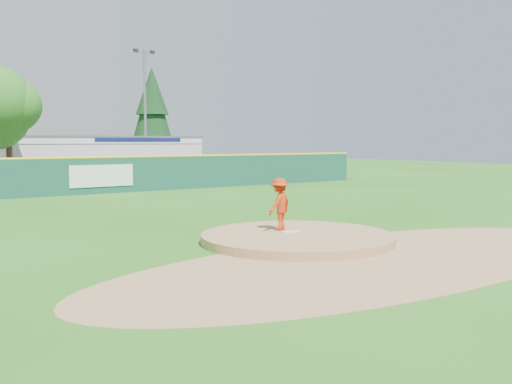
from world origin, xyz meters
TOP-DOWN VIEW (x-y plane):
  - ground at (0.00, 0.00)m, footprint 120.00×120.00m
  - pitchers_mound at (0.00, 0.00)m, footprint 5.50×5.50m
  - pitching_rubber at (0.00, 0.30)m, footprint 0.60×0.15m
  - infield_dirt_arc at (0.00, -3.00)m, footprint 15.40×15.40m
  - parking_lot at (0.00, 27.00)m, footprint 44.00×16.00m
  - pitcher at (-0.01, 0.82)m, footprint 1.14×0.91m
  - van at (-1.71, 24.70)m, footprint 5.34×3.69m
  - pool_building_grp at (6.00, 31.99)m, footprint 15.20×8.20m
  - outfield_fence at (0.00, 18.00)m, footprint 40.00×0.14m
  - deciduous_tree at (-2.00, 25.00)m, footprint 5.60×5.60m
  - conifer_tree at (13.00, 36.00)m, footprint 4.40×4.40m
  - light_pole_right at (9.00, 29.00)m, footprint 1.75×0.25m

SIDE VIEW (x-z plane):
  - ground at x=0.00m, z-range 0.00..0.00m
  - pitchers_mound at x=0.00m, z-range -0.25..0.25m
  - infield_dirt_arc at x=0.00m, z-range 0.00..0.01m
  - parking_lot at x=0.00m, z-range 0.00..0.02m
  - pitching_rubber at x=0.00m, z-range 0.25..0.29m
  - van at x=-1.71m, z-range 0.02..1.38m
  - pitcher at x=-0.01m, z-range 0.25..1.80m
  - outfield_fence at x=0.00m, z-range 0.05..2.12m
  - pool_building_grp at x=6.00m, z-range 0.01..3.32m
  - deciduous_tree at x=-2.00m, z-range 0.87..8.23m
  - conifer_tree at x=13.00m, z-range 0.79..10.29m
  - light_pole_right at x=9.00m, z-range 0.54..10.54m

